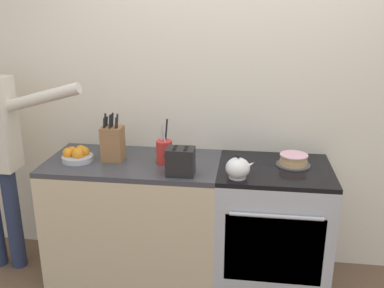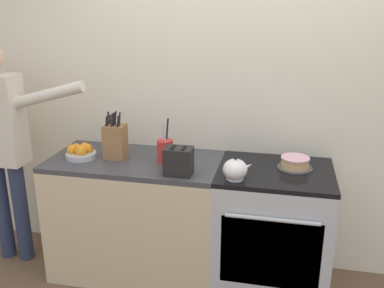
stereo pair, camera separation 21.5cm
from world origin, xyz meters
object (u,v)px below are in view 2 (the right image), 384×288
Objects in this scene: utensil_crock at (165,151)px; toaster at (179,161)px; knife_block at (115,141)px; layer_cake at (295,163)px; tea_kettle at (235,169)px; fruit_bowl at (81,152)px; person_baker at (2,137)px; stove_range at (272,230)px.

utensil_crock is 1.60× the size of toaster.
knife_block is 1.09× the size of utensil_crock.
utensil_crock is (-0.86, -0.07, 0.05)m from layer_cake.
fruit_bowl is at bearing 171.76° from tea_kettle.
knife_block reaches higher than toaster.
person_baker reaches higher than tea_kettle.
layer_cake is 0.75× the size of utensil_crock.
layer_cake is 0.14× the size of person_baker.
tea_kettle is (-0.36, -0.26, 0.03)m from layer_cake.
tea_kettle is at bearing -17.72° from person_baker.
person_baker is (-1.72, 0.16, 0.05)m from tea_kettle.
person_baker reaches higher than fruit_bowl.
utensil_crock is (-0.74, -0.01, 0.53)m from stove_range.
knife_block is 0.86m from person_baker.
tea_kettle is 1.73m from person_baker.
stove_range is 1.24m from knife_block.
tea_kettle is 1.12m from fruit_bowl.
stove_range is 3.88× the size of layer_cake.
fruit_bowl is at bearing -176.66° from utensil_crock.
layer_cake is 1.19× the size of toaster.
tea_kettle is 0.11× the size of person_baker.
fruit_bowl is at bearing -169.71° from knife_block.
knife_block reaches higher than stove_range.
tea_kettle is at bearing -13.36° from knife_block.
person_baker reaches higher than utensil_crock.
stove_range is at bearing 18.27° from toaster.
stove_range is 2.91× the size of utensil_crock.
stove_range is 0.50m from layer_cake.
toaster is 1.37m from person_baker.
knife_block is 0.36m from utensil_crock.
stove_range is at bearing 0.57° from utensil_crock.
tea_kettle is at bearing -144.01° from layer_cake.
person_baker is at bearing -179.66° from fruit_bowl.
knife_block is at bearing 166.64° from tea_kettle.
toaster is (0.50, -0.20, -0.04)m from knife_block.
person_baker is at bearing -176.78° from knife_block.
toaster reaches higher than tea_kettle.
fruit_bowl is (-0.24, -0.04, -0.08)m from knife_block.
tea_kettle reaches higher than layer_cake.
fruit_bowl is at bearing -12.17° from person_baker.
utensil_crock is 1.43× the size of fruit_bowl.
toaster is at bearing -11.79° from fruit_bowl.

